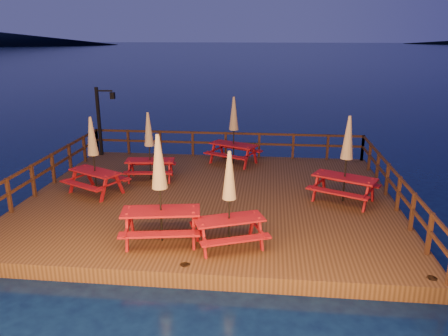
% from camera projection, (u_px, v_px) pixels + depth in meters
% --- Properties ---
extents(ground, '(500.00, 500.00, 0.00)m').
position_uv_depth(ground, '(211.00, 206.00, 14.78)').
color(ground, black).
rests_on(ground, ground).
extents(deck, '(12.00, 10.00, 0.40)m').
position_uv_depth(deck, '(211.00, 201.00, 14.72)').
color(deck, '#422A15').
rests_on(deck, ground).
extents(deck_piles, '(11.44, 9.44, 1.40)m').
position_uv_depth(deck_piles, '(211.00, 215.00, 14.87)').
color(deck_piles, '#321C10').
rests_on(deck_piles, ground).
extents(railing, '(11.80, 9.75, 1.10)m').
position_uv_depth(railing, '(217.00, 159.00, 16.12)').
color(railing, '#321C10').
rests_on(railing, deck).
extents(lamp_post, '(0.85, 0.18, 3.00)m').
position_uv_depth(lamp_post, '(102.00, 115.00, 18.99)').
color(lamp_post, black).
rests_on(lamp_post, deck).
extents(picnic_table_0, '(1.91, 1.63, 2.52)m').
position_uv_depth(picnic_table_0, '(149.00, 145.00, 15.88)').
color(picnic_table_0, maroon).
rests_on(picnic_table_0, deck).
extents(picnic_table_1, '(2.33, 2.19, 2.63)m').
position_uv_depth(picnic_table_1, '(93.00, 154.00, 14.48)').
color(picnic_table_1, maroon).
rests_on(picnic_table_1, deck).
extents(picnic_table_2, '(2.44, 2.28, 2.78)m').
position_uv_depth(picnic_table_2, '(234.00, 129.00, 17.84)').
color(picnic_table_2, maroon).
rests_on(picnic_table_2, deck).
extents(picnic_table_3, '(2.17, 2.00, 2.51)m').
position_uv_depth(picnic_table_3, '(229.00, 198.00, 10.83)').
color(picnic_table_3, maroon).
rests_on(picnic_table_3, deck).
extents(picnic_table_4, '(2.25, 1.96, 2.87)m').
position_uv_depth(picnic_table_4, '(160.00, 187.00, 11.04)').
color(picnic_table_4, maroon).
rests_on(picnic_table_4, deck).
extents(picnic_table_5, '(2.47, 2.32, 2.80)m').
position_uv_depth(picnic_table_5, '(346.00, 158.00, 13.73)').
color(picnic_table_5, maroon).
rests_on(picnic_table_5, deck).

